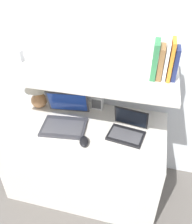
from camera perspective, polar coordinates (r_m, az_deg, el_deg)
name	(u,v)px	position (r m, az deg, el deg)	size (l,w,h in m)	color
ground_plane	(75,214)	(2.23, -5.15, -23.33)	(12.00, 12.00, 0.00)	#56514C
wall_back	(97,49)	(2.01, 0.17, 15.00)	(6.00, 0.05, 2.40)	silver
desk	(85,157)	(2.15, -2.64, -10.71)	(1.30, 0.69, 0.71)	silver
back_riser	(95,114)	(2.27, -0.14, -0.37)	(1.30, 0.04, 1.15)	silver
shelf	(85,70)	(1.72, -2.65, 9.99)	(1.30, 0.62, 0.03)	silver
table_lamp	(37,88)	(2.09, -14.00, 5.68)	(0.21, 0.21, 0.31)	#B27A4C
laptop_large	(65,119)	(1.91, -7.43, -1.63)	(0.39, 0.39, 0.24)	#333338
laptop_small	(127,130)	(1.82, 7.57, -4.28)	(0.29, 0.27, 0.18)	black
computer_mouse	(84,141)	(1.73, -2.92, -7.09)	(0.10, 0.13, 0.04)	black
router_box	(97,103)	(2.06, 0.26, 2.26)	(0.10, 0.05, 0.12)	white
book_navy	(175,63)	(1.62, 18.58, 11.00)	(0.03, 0.12, 0.21)	navy
book_orange	(171,60)	(1.61, 17.64, 11.90)	(0.02, 0.16, 0.26)	orange
book_white	(166,60)	(1.61, 16.58, 11.90)	(0.02, 0.15, 0.24)	silver
book_brown	(161,62)	(1.61, 15.35, 11.51)	(0.03, 0.15, 0.21)	brown
book_green	(155,59)	(1.61, 14.04, 12.17)	(0.04, 0.16, 0.24)	#2D7042
shelf_gadget	(18,56)	(1.91, -18.19, 12.71)	(0.06, 0.05, 0.08)	#99999E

